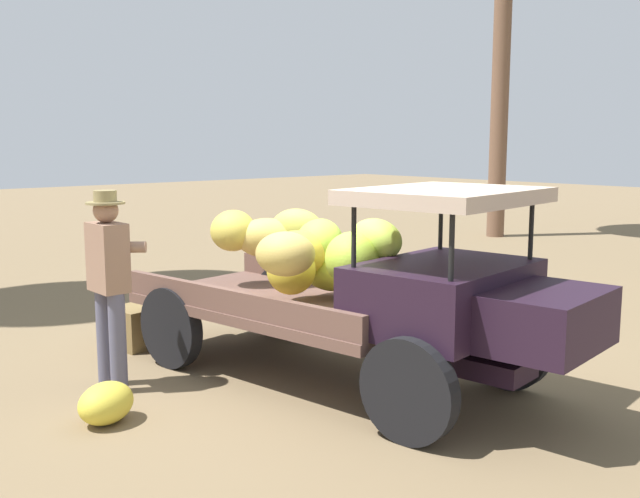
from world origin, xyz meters
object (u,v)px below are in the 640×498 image
object	(u,v)px
loose_banana_bunch	(106,403)
wooden_crate	(140,326)
farmer	(109,277)
truck	(363,286)

from	to	relation	value
loose_banana_bunch	wooden_crate	bearing A→B (deg)	145.75
farmer	loose_banana_bunch	xyz separation A→B (m)	(0.73, -0.41, -0.86)
wooden_crate	loose_banana_bunch	size ratio (longest dim) A/B	1.19
truck	loose_banana_bunch	distance (m)	2.41
farmer	loose_banana_bunch	size ratio (longest dim) A/B	3.69
wooden_crate	truck	bearing A→B (deg)	20.13
truck	farmer	world-z (taller)	truck
wooden_crate	loose_banana_bunch	distance (m)	2.23
truck	loose_banana_bunch	bearing A→B (deg)	-115.45
wooden_crate	loose_banana_bunch	bearing A→B (deg)	-34.25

